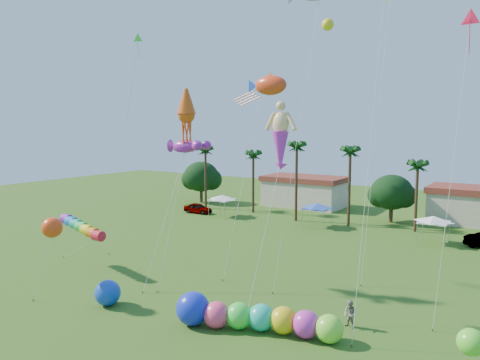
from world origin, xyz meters
The scene contains 16 objects.
tree_line centered at (3.57, 44.00, 4.28)m, with size 69.46×8.91×11.00m.
buildings_row centered at (-3.09, 50.00, 2.00)m, with size 35.00×7.00×4.00m.
tent_row centered at (-6.00, 36.33, 2.75)m, with size 31.00×4.00×0.60m.
car_a centered at (-24.43, 36.04, 0.74)m, with size 1.75×4.34×1.48m, color #4C4C54.
spectator_b centered at (7.96, 10.55, 0.90)m, with size 0.87×0.68×1.79m, color gray.
caterpillar_inflatable centered at (2.93, 6.74, 0.91)m, with size 10.50×4.67×2.16m.
blue_ball centered at (-7.81, 4.72, 0.92)m, with size 1.84×1.84×1.84m, color blue.
rainbow_tube centered at (-15.16, 8.75, 3.51)m, with size 9.08×2.92×3.97m.
green_worm centered at (15.36, 5.78, 2.94)m, with size 10.69×1.66×3.69m.
orange_ball_kite centered at (-11.60, 3.12, 5.49)m, with size 2.38×1.85×6.23m.
merman_kite centered at (2.49, 11.23, 11.77)m, with size 2.19×4.84×14.00m.
fish_kite centered at (-2.10, 17.91, 16.13)m, with size 4.52×5.41×17.06m.
squid_kite centered at (-6.74, 12.41, 13.60)m, with size 2.03×4.92×15.80m.
lobster_kite centered at (-7.09, 12.54, 11.07)m, with size 4.33×6.33×11.82m.
delta_kite_red centered at (13.19, 16.10, 19.11)m, with size 1.44×3.41×20.04m.
delta_kite_green centered at (-16.53, 16.80, 20.66)m, with size 2.26×3.41×21.76m.
Camera 1 is at (17.67, -16.96, 12.76)m, focal length 35.00 mm.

